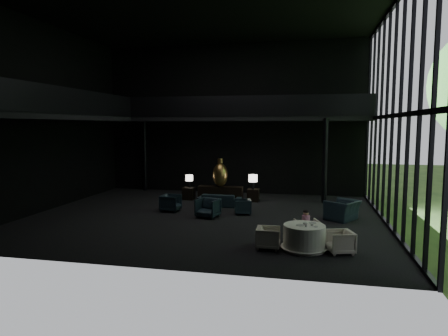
% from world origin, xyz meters
% --- Properties ---
extents(floor, '(14.00, 12.00, 0.02)m').
position_xyz_m(floor, '(0.00, 0.00, 0.00)').
color(floor, black).
rests_on(floor, ground).
extents(ceiling, '(14.00, 12.00, 0.02)m').
position_xyz_m(ceiling, '(0.00, 0.00, 8.00)').
color(ceiling, black).
rests_on(ceiling, ground).
extents(wall_back, '(14.00, 0.04, 8.00)m').
position_xyz_m(wall_back, '(0.00, 6.00, 4.00)').
color(wall_back, black).
rests_on(wall_back, ground).
extents(wall_front, '(14.00, 0.04, 8.00)m').
position_xyz_m(wall_front, '(0.00, -6.00, 4.00)').
color(wall_front, black).
rests_on(wall_front, ground).
extents(wall_left, '(0.04, 12.00, 8.00)m').
position_xyz_m(wall_left, '(-7.00, 0.00, 4.00)').
color(wall_left, black).
rests_on(wall_left, ground).
extents(curtain_wall, '(0.20, 12.00, 8.00)m').
position_xyz_m(curtain_wall, '(6.95, 0.00, 4.00)').
color(curtain_wall, black).
rests_on(curtain_wall, ground).
extents(mezzanine_left, '(2.00, 12.00, 0.25)m').
position_xyz_m(mezzanine_left, '(-6.00, 0.00, 4.00)').
color(mezzanine_left, black).
rests_on(mezzanine_left, wall_left).
extents(mezzanine_back, '(12.00, 2.00, 0.25)m').
position_xyz_m(mezzanine_back, '(1.00, 5.00, 4.00)').
color(mezzanine_back, black).
rests_on(mezzanine_back, wall_back).
extents(railing_left, '(0.06, 12.00, 1.00)m').
position_xyz_m(railing_left, '(-5.00, 0.00, 4.60)').
color(railing_left, black).
rests_on(railing_left, mezzanine_left).
extents(railing_back, '(12.00, 0.06, 1.00)m').
position_xyz_m(railing_back, '(1.00, 4.00, 4.60)').
color(railing_back, black).
rests_on(railing_back, mezzanine_back).
extents(column_nw, '(0.24, 0.24, 4.00)m').
position_xyz_m(column_nw, '(-5.00, 5.70, 2.00)').
color(column_nw, black).
rests_on(column_nw, floor).
extents(column_ne, '(0.24, 0.24, 4.00)m').
position_xyz_m(column_ne, '(4.80, 4.00, 2.00)').
color(column_ne, black).
rests_on(column_ne, floor).
extents(console, '(2.19, 0.50, 0.70)m').
position_xyz_m(console, '(-0.14, 3.53, 0.35)').
color(console, black).
rests_on(console, floor).
extents(bronze_urn, '(0.73, 0.73, 1.37)m').
position_xyz_m(bronze_urn, '(-0.14, 3.48, 1.28)').
color(bronze_urn, olive).
rests_on(bronze_urn, console).
extents(side_table_left, '(0.55, 0.55, 0.60)m').
position_xyz_m(side_table_left, '(-1.74, 3.47, 0.30)').
color(side_table_left, black).
rests_on(side_table_left, floor).
extents(table_lamp_left, '(0.36, 0.36, 0.61)m').
position_xyz_m(table_lamp_left, '(-1.74, 3.58, 1.04)').
color(table_lamp_left, black).
rests_on(table_lamp_left, side_table_left).
extents(side_table_right, '(0.55, 0.55, 0.60)m').
position_xyz_m(side_table_right, '(1.46, 3.64, 0.30)').
color(side_table_right, black).
rests_on(side_table_right, floor).
extents(table_lamp_right, '(0.42, 0.42, 0.71)m').
position_xyz_m(table_lamp_right, '(1.46, 3.52, 1.11)').
color(table_lamp_right, black).
rests_on(table_lamp_right, side_table_right).
extents(sofa, '(1.85, 0.60, 0.72)m').
position_xyz_m(sofa, '(0.12, 2.19, 0.36)').
color(sofa, black).
rests_on(sofa, floor).
extents(lounge_armchair_west, '(0.75, 0.80, 0.80)m').
position_xyz_m(lounge_armchair_west, '(-1.68, 0.67, 0.40)').
color(lounge_armchair_west, black).
rests_on(lounge_armchair_west, floor).
extents(lounge_armchair_east, '(0.67, 0.70, 0.60)m').
position_xyz_m(lounge_armchair_east, '(1.42, 0.76, 0.30)').
color(lounge_armchair_east, black).
rests_on(lounge_armchair_east, floor).
extents(lounge_armchair_south, '(1.02, 0.98, 0.89)m').
position_xyz_m(lounge_armchair_south, '(0.16, -0.11, 0.45)').
color(lounge_armchair_south, black).
rests_on(lounge_armchair_south, floor).
extents(window_armchair, '(1.43, 1.56, 1.14)m').
position_xyz_m(window_armchair, '(5.37, 0.55, 0.57)').
color(window_armchair, black).
rests_on(window_armchair, floor).
extents(coffee_table, '(0.85, 0.85, 0.38)m').
position_xyz_m(coffee_table, '(-0.08, 1.07, 0.19)').
color(coffee_table, black).
rests_on(coffee_table, floor).
extents(dining_table, '(1.39, 1.39, 0.75)m').
position_xyz_m(dining_table, '(3.97, -3.58, 0.33)').
color(dining_table, white).
rests_on(dining_table, floor).
extents(dining_chair_north, '(0.84, 0.81, 0.70)m').
position_xyz_m(dining_chair_north, '(4.06, -2.57, 0.35)').
color(dining_chair_north, '#BDB094').
rests_on(dining_chair_north, floor).
extents(dining_chair_east, '(0.77, 0.80, 0.67)m').
position_xyz_m(dining_chair_east, '(4.98, -3.67, 0.33)').
color(dining_chair_east, tan).
rests_on(dining_chair_east, floor).
extents(dining_chair_west, '(0.60, 0.64, 0.64)m').
position_xyz_m(dining_chair_west, '(2.92, -3.65, 0.32)').
color(dining_chair_west, '#B7AE88').
rests_on(dining_chair_west, floor).
extents(child, '(0.25, 0.25, 0.55)m').
position_xyz_m(child, '(4.01, -2.58, 0.72)').
color(child, '#ECB3C2').
rests_on(child, dining_chair_north).
extents(plate_a, '(0.29, 0.29, 0.02)m').
position_xyz_m(plate_a, '(3.85, -3.66, 0.76)').
color(plate_a, white).
rests_on(plate_a, dining_table).
extents(plate_b, '(0.29, 0.29, 0.02)m').
position_xyz_m(plate_b, '(4.20, -3.30, 0.76)').
color(plate_b, white).
rests_on(plate_b, dining_table).
extents(saucer, '(0.17, 0.17, 0.01)m').
position_xyz_m(saucer, '(4.29, -3.74, 0.76)').
color(saucer, white).
rests_on(saucer, dining_table).
extents(coffee_cup, '(0.08, 0.08, 0.06)m').
position_xyz_m(coffee_cup, '(4.18, -3.63, 0.79)').
color(coffee_cup, white).
rests_on(coffee_cup, saucer).
extents(cereal_bowl, '(0.14, 0.14, 0.07)m').
position_xyz_m(cereal_bowl, '(3.99, -3.52, 0.79)').
color(cereal_bowl, white).
rests_on(cereal_bowl, dining_table).
extents(cream_pot, '(0.07, 0.07, 0.06)m').
position_xyz_m(cream_pot, '(4.01, -3.80, 0.78)').
color(cream_pot, '#99999E').
rests_on(cream_pot, dining_table).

